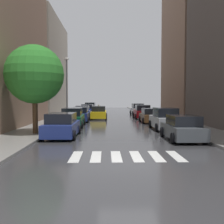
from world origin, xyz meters
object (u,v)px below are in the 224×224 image
(parked_car_left_fifth, at_px, (88,110))
(parked_car_right_nearest, at_px, (182,128))
(street_tree_left, at_px, (35,75))
(parked_car_right_second, at_px, (165,119))
(parked_car_right_fifth, at_px, (137,110))
(parked_car_left_nearest, at_px, (62,126))
(parked_car_right_fourth, at_px, (142,112))
(parked_car_left_third, at_px, (81,115))
(parked_car_left_sixth, at_px, (90,108))
(parked_car_right_third, at_px, (150,116))
(parked_car_left_fourth, at_px, (83,112))
(parked_car_left_second, at_px, (73,118))
(lamp_post_left, at_px, (67,84))
(taxi_midroad, at_px, (99,113))

(parked_car_left_fifth, relative_size, parked_car_right_nearest, 1.14)
(street_tree_left, bearing_deg, parked_car_right_second, 17.29)
(parked_car_right_nearest, height_order, parked_car_right_second, parked_car_right_second)
(parked_car_right_fifth, bearing_deg, parked_car_left_nearest, 158.96)
(parked_car_right_nearest, distance_m, parked_car_right_fourth, 16.86)
(parked_car_left_third, xyz_separation_m, parked_car_left_sixth, (-0.01, 18.37, 0.07))
(parked_car_right_second, distance_m, parked_car_right_third, 6.00)
(parked_car_right_fifth, bearing_deg, street_tree_left, 153.56)
(parked_car_left_nearest, relative_size, parked_car_left_fourth, 1.06)
(parked_car_left_nearest, bearing_deg, parked_car_left_second, 1.36)
(parked_car_left_third, distance_m, parked_car_left_fourth, 5.59)
(parked_car_left_third, bearing_deg, parked_car_left_nearest, 179.24)
(parked_car_left_third, xyz_separation_m, parked_car_right_fifth, (7.70, 10.75, 0.06))
(parked_car_left_second, bearing_deg, lamp_post_left, 11.50)
(parked_car_right_fifth, bearing_deg, parked_car_left_sixth, 43.74)
(parked_car_left_fifth, relative_size, parked_car_right_fourth, 1.19)
(parked_car_right_nearest, xyz_separation_m, parked_car_right_second, (0.12, 5.31, 0.11))
(parked_car_left_second, relative_size, parked_car_right_third, 1.09)
(parked_car_left_fifth, distance_m, parked_car_left_sixth, 6.64)
(taxi_midroad, xyz_separation_m, street_tree_left, (-4.07, -13.87, 3.48))
(parked_car_left_nearest, height_order, parked_car_right_third, parked_car_left_nearest)
(parked_car_right_fourth, bearing_deg, parked_car_right_third, -179.05)
(parked_car_left_nearest, relative_size, parked_car_right_nearest, 1.05)
(parked_car_left_second, relative_size, parked_car_left_fifth, 0.99)
(parked_car_right_nearest, bearing_deg, lamp_post_left, 32.02)
(parked_car_left_fifth, bearing_deg, parked_car_left_fourth, -179.64)
(parked_car_right_fourth, height_order, lamp_post_left, lamp_post_left)
(parked_car_left_sixth, distance_m, street_tree_left, 29.21)
(parked_car_left_second, relative_size, street_tree_left, 0.77)
(taxi_midroad, height_order, street_tree_left, street_tree_left)
(street_tree_left, bearing_deg, parked_car_left_sixth, 85.80)
(parked_car_left_fourth, bearing_deg, taxi_midroad, -136.56)
(parked_car_left_nearest, relative_size, parked_car_left_third, 1.04)
(parked_car_left_second, height_order, parked_car_right_second, parked_car_right_second)
(parked_car_right_nearest, distance_m, taxi_midroad, 17.08)
(parked_car_right_fifth, distance_m, lamp_post_left, 13.30)
(parked_car_left_second, relative_size, taxi_midroad, 1.07)
(parked_car_left_fourth, relative_size, lamp_post_left, 0.57)
(parked_car_left_fourth, distance_m, parked_car_right_fourth, 7.90)
(lamp_post_left, bearing_deg, street_tree_left, -91.39)
(parked_car_left_fifth, distance_m, taxi_midroad, 8.64)
(parked_car_left_fourth, xyz_separation_m, parked_car_left_fifth, (0.21, 6.14, 0.02))
(parked_car_left_fifth, distance_m, parked_car_right_nearest, 25.69)
(parked_car_left_third, bearing_deg, taxi_midroad, -30.40)
(parked_car_left_nearest, height_order, parked_car_left_fourth, parked_car_left_nearest)
(parked_car_left_sixth, relative_size, taxi_midroad, 0.93)
(parked_car_left_fifth, relative_size, street_tree_left, 0.78)
(parked_car_left_second, xyz_separation_m, parked_car_left_third, (0.18, 5.39, -0.05))
(taxi_midroad, bearing_deg, parked_car_left_fifth, 13.53)
(parked_car_right_third, xyz_separation_m, taxi_midroad, (-5.62, 4.81, 0.04))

